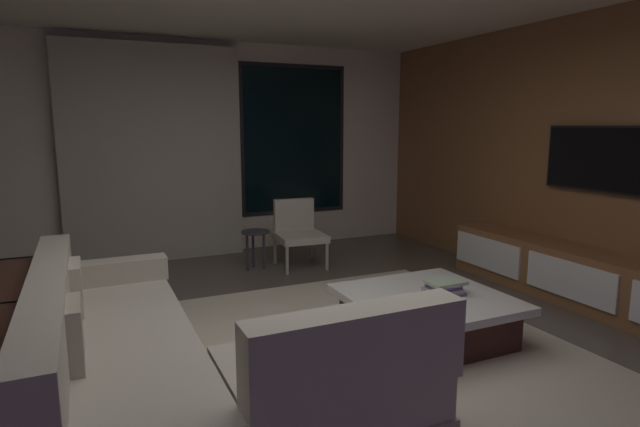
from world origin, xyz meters
name	(u,v)px	position (x,y,z in m)	size (l,w,h in m)	color
floor	(315,371)	(0.00, 0.00, 0.00)	(9.20, 9.20, 0.00)	#564C44
back_wall_with_window	(193,150)	(-0.06, 3.62, 1.34)	(6.60, 0.30, 2.70)	beige
media_wall	(630,160)	(3.06, 0.00, 1.35)	(0.12, 7.80, 2.70)	brown
area_rug	(367,366)	(0.35, -0.10, 0.01)	(3.20, 3.80, 0.01)	beige
sectional_couch	(167,365)	(-0.98, -0.10, 0.29)	(1.98, 2.50, 0.82)	#A49C8C
coffee_table	(426,316)	(1.00, 0.12, 0.19)	(1.16, 1.16, 0.36)	#3C2018
book_stack_on_coffee_table	(444,288)	(1.13, 0.07, 0.42)	(0.29, 0.20, 0.12)	slate
accent_chair_near_window	(298,229)	(0.93, 2.54, 0.43)	(0.58, 0.60, 0.78)	#B2ADA0
side_stool	(255,238)	(0.40, 2.56, 0.37)	(0.32, 0.32, 0.46)	#333338
media_console	(591,282)	(2.77, 0.05, 0.25)	(0.46, 3.10, 0.52)	brown
mounted_tv	(596,159)	(2.95, 0.25, 1.35)	(0.05, 1.04, 0.60)	black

